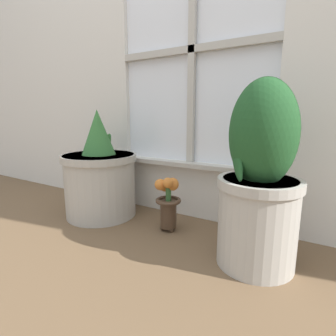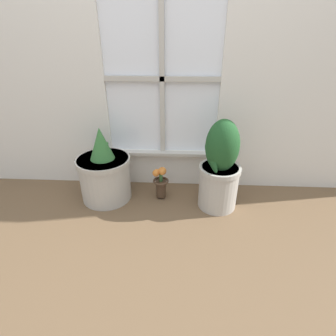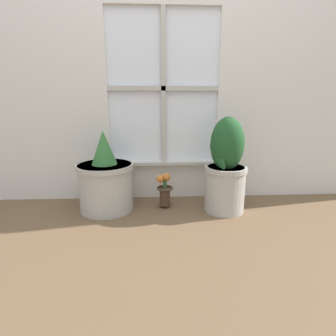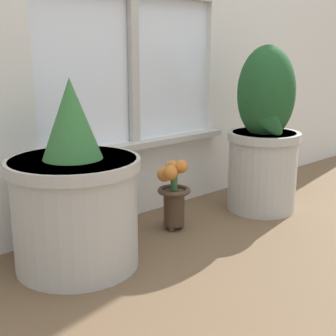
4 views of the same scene
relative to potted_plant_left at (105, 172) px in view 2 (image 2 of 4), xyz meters
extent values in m
plane|color=brown|center=(0.44, -0.42, -0.23)|extent=(10.00, 10.00, 0.00)
cube|color=silver|center=(0.44, 0.26, -0.07)|extent=(0.86, 0.05, 0.31)
cube|color=white|center=(0.44, 0.28, 0.66)|extent=(0.86, 0.02, 1.16)
cube|color=#BCB7AD|center=(0.44, 0.25, 0.66)|extent=(0.04, 0.02, 1.16)
cube|color=#BCB7AD|center=(0.44, 0.25, 0.66)|extent=(0.86, 0.02, 0.04)
cube|color=#BCB7AD|center=(0.44, 0.22, 0.07)|extent=(0.92, 0.06, 0.02)
cylinder|color=#B7B2A8|center=(0.00, 0.00, -0.05)|extent=(0.39, 0.39, 0.35)
cylinder|color=#B7B2A8|center=(0.00, 0.00, 0.11)|extent=(0.41, 0.41, 0.04)
cylinder|color=#38281E|center=(0.00, 0.00, 0.12)|extent=(0.36, 0.36, 0.01)
cone|color=#387538|center=(0.00, 0.00, 0.24)|extent=(0.18, 0.18, 0.24)
ellipsoid|color=#387538|center=(0.01, 0.06, 0.18)|extent=(0.09, 0.04, 0.12)
cylinder|color=#B7B2A8|center=(0.88, -0.07, -0.06)|extent=(0.29, 0.29, 0.34)
cylinder|color=#B7B2A8|center=(0.88, -0.07, 0.09)|extent=(0.30, 0.30, 0.03)
cylinder|color=#38281E|center=(0.88, -0.07, 0.10)|extent=(0.26, 0.26, 0.01)
ellipsoid|color=#1E4C23|center=(0.88, -0.07, 0.27)|extent=(0.24, 0.24, 0.38)
ellipsoid|color=#1E4C23|center=(0.80, -0.11, 0.20)|extent=(0.13, 0.19, 0.21)
sphere|color=#473323|center=(0.44, 0.05, -0.22)|extent=(0.02, 0.02, 0.02)
sphere|color=#473323|center=(0.41, 0.00, -0.22)|extent=(0.02, 0.02, 0.02)
sphere|color=#473323|center=(0.46, 0.00, -0.22)|extent=(0.02, 0.02, 0.02)
cylinder|color=#473323|center=(0.44, 0.02, -0.14)|extent=(0.08, 0.08, 0.14)
torus|color=#473323|center=(0.44, 0.02, -0.07)|extent=(0.13, 0.13, 0.02)
cylinder|color=#386633|center=(0.44, 0.02, -0.04)|extent=(0.03, 0.03, 0.07)
sphere|color=orange|center=(0.44, 0.02, 0.02)|extent=(0.05, 0.05, 0.05)
sphere|color=orange|center=(0.45, 0.04, 0.01)|extent=(0.06, 0.06, 0.06)
sphere|color=orange|center=(0.41, 0.03, -0.01)|extent=(0.06, 0.06, 0.06)
sphere|color=orange|center=(0.40, 0.00, 0.01)|extent=(0.06, 0.06, 0.06)
sphere|color=orange|center=(0.45, -0.01, 0.02)|extent=(0.05, 0.05, 0.05)
camera|label=1|loc=(1.07, -1.03, 0.34)|focal=28.00mm
camera|label=2|loc=(0.59, -1.75, 1.00)|focal=28.00mm
camera|label=3|loc=(0.36, -1.87, 0.56)|focal=28.00mm
camera|label=4|loc=(-0.72, -1.22, 0.44)|focal=50.00mm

